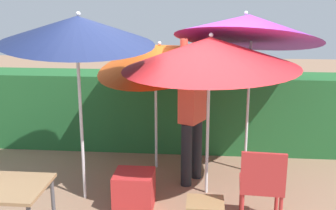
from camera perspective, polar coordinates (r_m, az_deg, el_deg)
name	(u,v)px	position (r m, az deg, el deg)	size (l,w,h in m)	color
ground_plane	(166,200)	(5.12, -0.31, -12.87)	(24.00, 24.00, 0.00)	#937056
hedge_row	(177,111)	(6.63, 1.20, -0.83)	(8.00, 0.70, 1.19)	#23602D
umbrella_rainbow	(210,53)	(4.82, 5.76, 7.10)	(2.06, 2.06, 1.98)	silver
umbrella_orange	(248,28)	(5.57, 10.91, 10.32)	(1.96, 1.94, 2.42)	silver
umbrella_yellow	(158,56)	(5.59, -1.44, 6.75)	(1.73, 1.70, 2.00)	silver
umbrella_navy	(78,30)	(4.74, -12.21, 9.98)	(1.73, 1.73, 2.28)	silver
person_vendor	(192,113)	(5.29, 3.32, -1.06)	(0.36, 0.53, 1.88)	black
chair_plastic	(262,183)	(4.44, 12.64, -10.38)	(0.47, 0.47, 0.89)	#B72D2D
cooler_box	(134,190)	(4.90, -4.63, -11.47)	(0.45, 0.42, 0.42)	red
folding_table	(1,196)	(4.00, -21.79, -11.38)	(0.80, 0.60, 0.77)	#4C4C51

